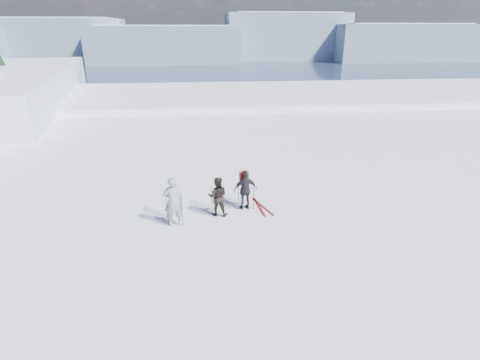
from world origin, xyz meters
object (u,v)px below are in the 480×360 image
object	(u,v)px
skier_grey	(173,202)
skis_loose	(261,207)
skier_dark	(218,196)
skier_pack	(245,190)

from	to	relation	value
skier_grey	skis_loose	size ratio (longest dim) A/B	1.11
skier_dark	skier_grey	bearing A→B (deg)	30.21
skier_grey	skier_pack	distance (m)	2.93
skier_grey	skis_loose	bearing A→B (deg)	-166.25
skier_pack	skis_loose	bearing A→B (deg)	179.87
skier_pack	skier_grey	bearing A→B (deg)	13.64
skier_grey	skis_loose	world-z (taller)	skier_grey
skis_loose	skier_dark	bearing A→B (deg)	-163.81
skier_pack	skier_dark	bearing A→B (deg)	13.47
skier_dark	skier_pack	size ratio (longest dim) A/B	0.96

